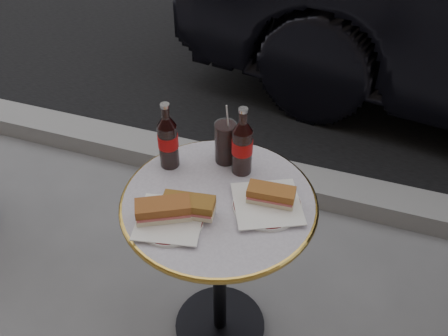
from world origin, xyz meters
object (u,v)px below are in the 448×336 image
(cola_bottle_right, at_px, (242,141))
(bistro_table, at_px, (219,272))
(cola_glass, at_px, (225,142))
(plate_left, at_px, (170,221))
(cola_bottle_left, at_px, (168,135))
(plate_right, at_px, (267,205))

(cola_bottle_right, bearing_deg, bistro_table, -99.69)
(cola_glass, bearing_deg, cola_bottle_right, -26.64)
(plate_left, relative_size, cola_bottle_left, 0.84)
(plate_right, bearing_deg, cola_bottle_right, 132.59)
(bistro_table, height_order, plate_left, plate_left)
(cola_glass, bearing_deg, cola_bottle_left, -154.22)
(plate_left, xyz_separation_m, cola_bottle_right, (0.13, 0.29, 0.12))
(cola_bottle_left, bearing_deg, plate_right, -13.68)
(plate_left, xyz_separation_m, cola_bottle_left, (-0.11, 0.24, 0.12))
(cola_bottle_left, bearing_deg, bistro_table, -26.47)
(bistro_table, bearing_deg, plate_right, 6.47)
(plate_left, bearing_deg, plate_right, 31.40)
(plate_left, distance_m, plate_right, 0.30)
(plate_right, height_order, cola_glass, cola_glass)
(bistro_table, height_order, plate_right, plate_right)
(bistro_table, relative_size, plate_left, 3.61)
(bistro_table, distance_m, plate_right, 0.40)
(bistro_table, height_order, cola_bottle_left, cola_bottle_left)
(cola_bottle_right, relative_size, cola_glass, 1.63)
(cola_bottle_left, distance_m, cola_glass, 0.19)
(bistro_table, distance_m, cola_glass, 0.48)
(plate_right, height_order, cola_bottle_left, cola_bottle_left)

